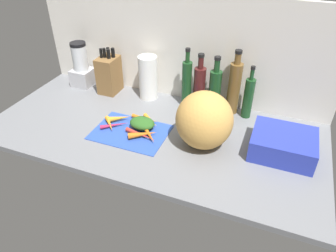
# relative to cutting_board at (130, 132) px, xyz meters

# --- Properties ---
(ground_plane) EXTENTS (1.70, 0.80, 0.03)m
(ground_plane) POSITION_rel_cutting_board_xyz_m (0.10, 0.07, -0.02)
(ground_plane) COLOR slate
(wall_back) EXTENTS (1.70, 0.03, 0.60)m
(wall_back) POSITION_rel_cutting_board_xyz_m (0.10, 0.46, 0.30)
(wall_back) COLOR silver
(wall_back) RESTS_ON ground_plane
(cutting_board) EXTENTS (0.37, 0.27, 0.01)m
(cutting_board) POSITION_rel_cutting_board_xyz_m (0.00, 0.00, 0.00)
(cutting_board) COLOR #2D51B7
(cutting_board) RESTS_ON ground_plane
(carrot_0) EXTENTS (0.13, 0.11, 0.02)m
(carrot_0) POSITION_rel_cutting_board_xyz_m (-0.09, 0.01, 0.01)
(carrot_0) COLOR #B2264C
(carrot_0) RESTS_ON cutting_board
(carrot_1) EXTENTS (0.12, 0.10, 0.02)m
(carrot_1) POSITION_rel_cutting_board_xyz_m (0.06, 0.11, 0.01)
(carrot_1) COLOR orange
(carrot_1) RESTS_ON cutting_board
(carrot_2) EXTENTS (0.13, 0.13, 0.03)m
(carrot_2) POSITION_rel_cutting_board_xyz_m (0.10, -0.00, 0.02)
(carrot_2) COLOR orange
(carrot_2) RESTS_ON cutting_board
(carrot_3) EXTENTS (0.10, 0.11, 0.02)m
(carrot_3) POSITION_rel_cutting_board_xyz_m (-0.12, 0.00, 0.02)
(carrot_3) COLOR orange
(carrot_3) RESTS_ON cutting_board
(carrot_4) EXTENTS (0.17, 0.05, 0.02)m
(carrot_4) POSITION_rel_cutting_board_xyz_m (0.07, -0.02, 0.02)
(carrot_4) COLOR red
(carrot_4) RESTS_ON cutting_board
(carrot_5) EXTENTS (0.14, 0.11, 0.03)m
(carrot_5) POSITION_rel_cutting_board_xyz_m (0.08, -0.02, 0.02)
(carrot_5) COLOR orange
(carrot_5) RESTS_ON cutting_board
(carrot_6) EXTENTS (0.15, 0.03, 0.02)m
(carrot_6) POSITION_rel_cutting_board_xyz_m (0.03, 0.12, 0.01)
(carrot_6) COLOR orange
(carrot_6) RESTS_ON cutting_board
(carrot_7) EXTENTS (0.12, 0.10, 0.03)m
(carrot_7) POSITION_rel_cutting_board_xyz_m (-0.10, 0.06, 0.02)
(carrot_7) COLOR orange
(carrot_7) RESTS_ON cutting_board
(carrot_greens_pile) EXTENTS (0.13, 0.10, 0.06)m
(carrot_greens_pile) POSITION_rel_cutting_board_xyz_m (0.04, 0.05, 0.03)
(carrot_greens_pile) COLOR #2D6023
(carrot_greens_pile) RESTS_ON cutting_board
(winter_squash) EXTENTS (0.27, 0.26, 0.28)m
(winter_squash) POSITION_rel_cutting_board_xyz_m (0.37, 0.04, 0.13)
(winter_squash) COLOR gold
(winter_squash) RESTS_ON ground_plane
(knife_block) EXTENTS (0.11, 0.14, 0.27)m
(knife_block) POSITION_rel_cutting_board_xyz_m (-0.31, 0.35, 0.11)
(knife_block) COLOR brown
(knife_block) RESTS_ON ground_plane
(blender_appliance) EXTENTS (0.12, 0.12, 0.28)m
(blender_appliance) POSITION_rel_cutting_board_xyz_m (-0.52, 0.36, 0.12)
(blender_appliance) COLOR #B2B2B7
(blender_appliance) RESTS_ON ground_plane
(paper_towel_roll) EXTENTS (0.11, 0.11, 0.26)m
(paper_towel_roll) POSITION_rel_cutting_board_xyz_m (-0.06, 0.37, 0.12)
(paper_towel_roll) COLOR white
(paper_towel_roll) RESTS_ON ground_plane
(bottle_0) EXTENTS (0.05, 0.05, 0.34)m
(bottle_0) POSITION_rel_cutting_board_xyz_m (0.17, 0.36, 0.14)
(bottle_0) COLOR #19421E
(bottle_0) RESTS_ON ground_plane
(bottle_1) EXTENTS (0.07, 0.07, 0.32)m
(bottle_1) POSITION_rel_cutting_board_xyz_m (0.25, 0.36, 0.13)
(bottle_1) COLOR #471919
(bottle_1) RESTS_ON ground_plane
(bottle_2) EXTENTS (0.07, 0.07, 0.32)m
(bottle_2) POSITION_rel_cutting_board_xyz_m (0.33, 0.36, 0.13)
(bottle_2) COLOR #19421E
(bottle_2) RESTS_ON ground_plane
(bottle_3) EXTENTS (0.07, 0.07, 0.36)m
(bottle_3) POSITION_rel_cutting_board_xyz_m (0.43, 0.39, 0.15)
(bottle_3) COLOR brown
(bottle_3) RESTS_ON ground_plane
(bottle_4) EXTENTS (0.05, 0.05, 0.29)m
(bottle_4) POSITION_rel_cutting_board_xyz_m (0.51, 0.37, 0.11)
(bottle_4) COLOR #19421E
(bottle_4) RESTS_ON ground_plane
(dish_rack) EXTENTS (0.28, 0.24, 0.10)m
(dish_rack) POSITION_rel_cutting_board_xyz_m (0.72, 0.11, 0.05)
(dish_rack) COLOR #2838AD
(dish_rack) RESTS_ON ground_plane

